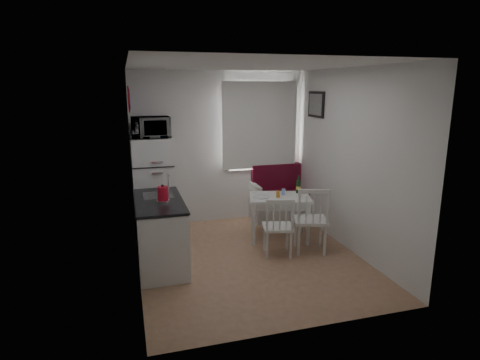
% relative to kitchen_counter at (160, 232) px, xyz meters
% --- Properties ---
extents(floor, '(3.00, 3.50, 0.02)m').
position_rel_kitchen_counter_xyz_m(floor, '(1.20, -0.16, -0.46)').
color(floor, '#976E50').
rests_on(floor, ground).
extents(ceiling, '(3.00, 3.50, 0.02)m').
position_rel_kitchen_counter_xyz_m(ceiling, '(1.20, -0.16, 2.14)').
color(ceiling, white).
rests_on(ceiling, wall_back).
extents(wall_back, '(3.00, 0.02, 2.60)m').
position_rel_kitchen_counter_xyz_m(wall_back, '(1.20, 1.59, 0.84)').
color(wall_back, white).
rests_on(wall_back, floor).
extents(wall_front, '(3.00, 0.02, 2.60)m').
position_rel_kitchen_counter_xyz_m(wall_front, '(1.20, -1.91, 0.84)').
color(wall_front, white).
rests_on(wall_front, floor).
extents(wall_left, '(0.02, 3.50, 2.60)m').
position_rel_kitchen_counter_xyz_m(wall_left, '(-0.30, -0.16, 0.84)').
color(wall_left, white).
rests_on(wall_left, floor).
extents(wall_right, '(0.02, 3.50, 2.60)m').
position_rel_kitchen_counter_xyz_m(wall_right, '(2.70, -0.16, 0.84)').
color(wall_right, white).
rests_on(wall_right, floor).
extents(window, '(1.22, 0.06, 1.47)m').
position_rel_kitchen_counter_xyz_m(window, '(1.90, 1.56, 1.17)').
color(window, white).
rests_on(window, wall_back).
extents(curtain, '(1.35, 0.02, 1.50)m').
position_rel_kitchen_counter_xyz_m(curtain, '(1.90, 1.49, 1.22)').
color(curtain, white).
rests_on(curtain, wall_back).
extents(kitchen_counter, '(0.62, 1.32, 1.16)m').
position_rel_kitchen_counter_xyz_m(kitchen_counter, '(0.00, 0.00, 0.00)').
color(kitchen_counter, white).
rests_on(kitchen_counter, floor).
extents(wall_sign, '(0.03, 0.40, 0.40)m').
position_rel_kitchen_counter_xyz_m(wall_sign, '(-0.27, 1.29, 1.69)').
color(wall_sign, '#1B21A7').
rests_on(wall_sign, wall_left).
extents(picture_frame, '(0.04, 0.52, 0.42)m').
position_rel_kitchen_counter_xyz_m(picture_frame, '(2.67, 0.94, 1.59)').
color(picture_frame, black).
rests_on(picture_frame, wall_right).
extents(bench, '(1.36, 0.52, 0.97)m').
position_rel_kitchen_counter_xyz_m(bench, '(2.41, 1.36, -0.13)').
color(bench, white).
rests_on(bench, floor).
extents(dining_table, '(1.07, 0.88, 0.69)m').
position_rel_kitchen_counter_xyz_m(dining_table, '(1.87, 0.42, 0.16)').
color(dining_table, white).
rests_on(dining_table, floor).
extents(chair_left, '(0.48, 0.47, 0.46)m').
position_rel_kitchen_counter_xyz_m(chair_left, '(1.62, -0.24, 0.08)').
color(chair_left, white).
rests_on(chair_left, floor).
extents(chair_right, '(0.56, 0.55, 0.52)m').
position_rel_kitchen_counter_xyz_m(chair_right, '(2.12, -0.25, 0.15)').
color(chair_right, white).
rests_on(chair_right, floor).
extents(fridge, '(0.63, 0.63, 1.56)m').
position_rel_kitchen_counter_xyz_m(fridge, '(0.02, 1.24, 0.33)').
color(fridge, white).
rests_on(fridge, floor).
extents(microwave, '(0.58, 0.39, 0.32)m').
position_rel_kitchen_counter_xyz_m(microwave, '(0.02, 1.19, 1.27)').
color(microwave, white).
rests_on(microwave, fridge).
extents(kettle, '(0.17, 0.17, 0.22)m').
position_rel_kitchen_counter_xyz_m(kettle, '(0.05, -0.12, 0.56)').
color(kettle, red).
rests_on(kettle, kitchen_counter).
extents(wine_bottle, '(0.07, 0.07, 0.29)m').
position_rel_kitchen_counter_xyz_m(wine_bottle, '(2.22, 0.52, 0.38)').
color(wine_bottle, '#133E18').
rests_on(wine_bottle, dining_table).
extents(drinking_glass_orange, '(0.06, 0.06, 0.10)m').
position_rel_kitchen_counter_xyz_m(drinking_glass_orange, '(1.82, 0.37, 0.29)').
color(drinking_glass_orange, orange).
rests_on(drinking_glass_orange, dining_table).
extents(drinking_glass_blue, '(0.06, 0.06, 0.10)m').
position_rel_kitchen_counter_xyz_m(drinking_glass_blue, '(1.95, 0.47, 0.29)').
color(drinking_glass_blue, '#90B4F5').
rests_on(drinking_glass_blue, dining_table).
extents(plate, '(0.24, 0.24, 0.02)m').
position_rel_kitchen_counter_xyz_m(plate, '(1.57, 0.44, 0.25)').
color(plate, white).
rests_on(plate, dining_table).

